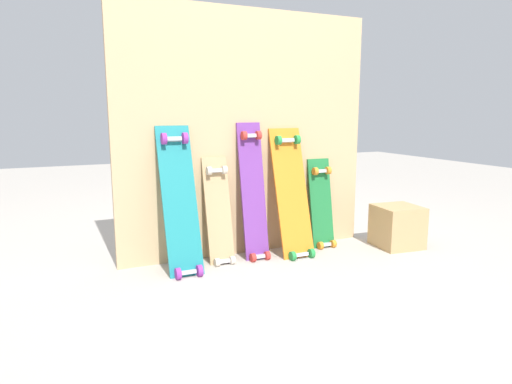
# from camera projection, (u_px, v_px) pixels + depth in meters

# --- Properties ---
(ground_plane) EXTENTS (12.00, 12.00, 0.00)m
(ground_plane) POSITION_uv_depth(u_px,v_px,m) (252.00, 254.00, 3.13)
(ground_plane) COLOR #B2AAA0
(plywood_wall_panel) EXTENTS (1.78, 0.04, 1.63)m
(plywood_wall_panel) POSITION_uv_depth(u_px,v_px,m) (247.00, 135.00, 3.05)
(plywood_wall_panel) COLOR tan
(plywood_wall_panel) RESTS_ON ground
(skateboard_teal) EXTENTS (0.21, 0.35, 0.95)m
(skateboard_teal) POSITION_uv_depth(u_px,v_px,m) (180.00, 205.00, 2.75)
(skateboard_teal) COLOR #197A7F
(skateboard_teal) RESTS_ON ground
(skateboard_natural) EXTENTS (0.17, 0.22, 0.75)m
(skateboard_natural) POSITION_uv_depth(u_px,v_px,m) (219.00, 216.00, 2.93)
(skateboard_natural) COLOR tan
(skateboard_natural) RESTS_ON ground
(skateboard_purple) EXTENTS (0.17, 0.24, 0.97)m
(skateboard_purple) POSITION_uv_depth(u_px,v_px,m) (253.00, 196.00, 3.01)
(skateboard_purple) COLOR #6B338C
(skateboard_purple) RESTS_ON ground
(skateboard_orange) EXTENTS (0.23, 0.32, 0.92)m
(skateboard_orange) POSITION_uv_depth(u_px,v_px,m) (292.00, 197.00, 3.08)
(skateboard_orange) COLOR orange
(skateboard_orange) RESTS_ON ground
(skateboard_green) EXTENTS (0.17, 0.18, 0.70)m
(skateboard_green) POSITION_uv_depth(u_px,v_px,m) (322.00, 208.00, 3.28)
(skateboard_green) COLOR #1E7238
(skateboard_green) RESTS_ON ground
(wooden_crate) EXTENTS (0.33, 0.33, 0.30)m
(wooden_crate) POSITION_uv_depth(u_px,v_px,m) (397.00, 226.00, 3.28)
(wooden_crate) COLOR tan
(wooden_crate) RESTS_ON ground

